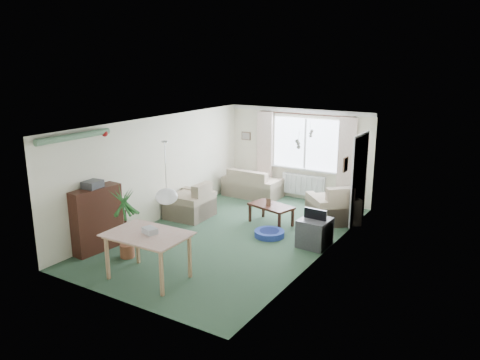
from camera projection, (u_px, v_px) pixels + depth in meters
The scene contains 25 objects.
ground at pixel (233, 235), 9.94m from camera, with size 6.50×6.50×0.00m, color #2A4733.
window at pixel (306, 144), 12.12m from camera, with size 1.80×0.03×1.30m, color white.
curtain_rod at pixel (305, 114), 11.86m from camera, with size 2.60×0.03×0.03m, color black.
curtain_left at pixel (265, 149), 12.68m from camera, with size 0.45×0.08×2.00m, color beige.
curtain_right at pixel (347, 158), 11.52m from camera, with size 0.45×0.08×2.00m, color beige.
radiator at pixel (304, 185), 12.37m from camera, with size 1.20×0.10×0.55m, color white.
doorway at pixel (359, 180), 10.50m from camera, with size 0.03×0.95×2.00m, color black.
pendant_lamp at pixel (167, 197), 7.57m from camera, with size 0.36×0.36×0.36m, color white.
tinsel_garland at pixel (74, 136), 8.44m from camera, with size 1.60×1.60×0.12m, color #196626.
bauble_cluster_a at pixel (310, 131), 9.46m from camera, with size 0.20×0.20×0.20m, color silver.
bauble_cluster_b at pixel (299, 141), 8.32m from camera, with size 0.20×0.20×0.20m, color silver.
wall_picture_back at pixel (246, 136), 13.02m from camera, with size 0.28×0.03×0.22m, color brown.
wall_picture_right at pixel (346, 164), 9.54m from camera, with size 0.03×0.24×0.30m, color brown.
sofa at pixel (253, 182), 12.67m from camera, with size 1.53×0.81×0.77m, color #C0AF91.
armchair_corner at pixel (333, 202), 10.70m from camera, with size 1.00×0.95×0.89m, color beige.
armchair_left at pixel (190, 200), 10.98m from camera, with size 0.96×0.91×0.86m, color beige.
coffee_table at pixel (271, 214), 10.58m from camera, with size 0.99×0.55×0.45m, color black.
photo_frame at pixel (269, 202), 10.49m from camera, with size 0.12×0.02×0.16m, color brown.
bookshelf at pixel (96, 219), 9.05m from camera, with size 0.34×1.03×1.26m, color black.
hifi_box at pixel (93, 184), 8.86m from camera, with size 0.28×0.35×0.14m, color #36373B.
houseplant at pixel (126, 223), 8.69m from camera, with size 0.58×0.58×1.36m, color #1D541D.
dining_table at pixel (149, 257), 7.91m from camera, with size 1.27×0.85×0.79m, color tan.
gift_box at pixel (150, 231), 7.80m from camera, with size 0.25×0.18×0.12m, color silver.
tv_cube at pixel (315, 232), 9.32m from camera, with size 0.56×0.62×0.56m, color #3F4045.
pet_bed at pixel (269, 234), 9.87m from camera, with size 0.63×0.63×0.13m, color navy.
Camera 1 is at (5.01, -7.86, 3.65)m, focal length 35.00 mm.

